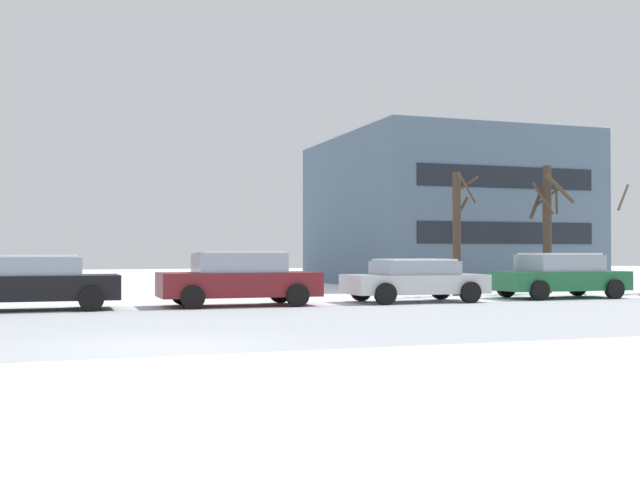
# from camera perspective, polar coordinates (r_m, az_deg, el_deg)

# --- Properties ---
(ground_plane) EXTENTS (120.00, 120.00, 0.00)m
(ground_plane) POSITION_cam_1_polar(r_m,az_deg,el_deg) (12.85, -11.91, -7.65)
(ground_plane) COLOR white
(road_surface) EXTENTS (80.00, 9.65, 0.00)m
(road_surface) POSITION_cam_1_polar(r_m,az_deg,el_deg) (16.63, -13.56, -6.09)
(road_surface) COLOR #B7BCC4
(road_surface) RESTS_ON ground
(parked_car_black) EXTENTS (4.33, 2.06, 1.44)m
(parked_car_black) POSITION_cam_1_polar(r_m,az_deg,el_deg) (22.02, -19.88, -2.86)
(parked_car_black) COLOR black
(parked_car_black) RESTS_ON ground
(parked_car_maroon) EXTENTS (4.50, 2.08, 1.55)m
(parked_car_maroon) POSITION_cam_1_polar(r_m,az_deg,el_deg) (22.54, -5.86, -2.75)
(parked_car_maroon) COLOR maroon
(parked_car_maroon) RESTS_ON ground
(parked_car_silver) EXTENTS (4.25, 2.18, 1.31)m
(parked_car_silver) POSITION_cam_1_polar(r_m,az_deg,el_deg) (24.31, 6.82, -2.84)
(parked_car_silver) COLOR silver
(parked_car_silver) RESTS_ON ground
(parked_car_green) EXTENTS (4.38, 2.19, 1.49)m
(parked_car_green) POSITION_cam_1_polar(r_m,az_deg,el_deg) (27.40, 16.85, -2.44)
(parked_car_green) COLOR #1E6038
(parked_car_green) RESTS_ON ground
(tree_far_mid) EXTENTS (1.05, 1.38, 4.34)m
(tree_far_mid) POSITION_cam_1_polar(r_m,az_deg,el_deg) (28.17, 9.85, 0.66)
(tree_far_mid) COLOR #423326
(tree_far_mid) RESTS_ON ground
(tree_far_right) EXTENTS (1.43, 1.62, 4.75)m
(tree_far_right) POSITION_cam_1_polar(r_m,az_deg,el_deg) (30.66, 16.04, 1.15)
(tree_far_right) COLOR #423326
(tree_far_right) RESTS_ON ground
(building_far_right) EXTENTS (10.42, 11.64, 7.05)m
(building_far_right) POSITION_cam_1_polar(r_m,az_deg,el_deg) (38.82, 8.75, 2.08)
(building_far_right) COLOR slate
(building_far_right) RESTS_ON ground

